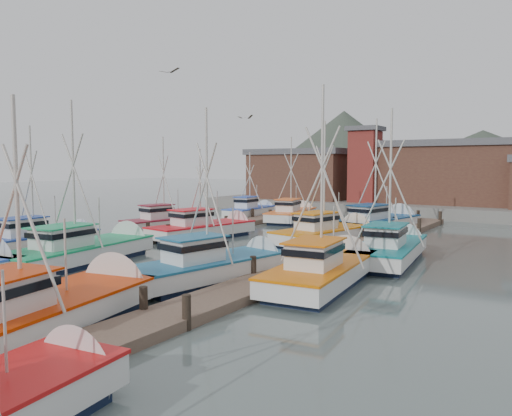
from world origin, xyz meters
The scene contains 22 objects.
ground centered at (0.00, 0.00, 0.00)m, with size 260.00×260.00×0.00m, color #435150.
dock_left centered at (-7.00, 4.04, 0.21)m, with size 2.30×46.00×1.50m.
dock_right centered at (7.00, 4.04, 0.21)m, with size 2.30×46.00×1.50m.
quay centered at (0.00, 37.00, 0.60)m, with size 44.00×16.00×1.20m, color gray.
shed_left centered at (-11.00, 35.00, 4.34)m, with size 12.72×8.48×6.20m.
shed_center centered at (6.00, 37.00, 4.69)m, with size 14.84×9.54×6.90m.
lookout_tower centered at (-2.00, 33.00, 5.55)m, with size 3.60×3.60×8.50m.
distant_hills centered at (-12.76, 122.59, 0.00)m, with size 175.00×140.00×42.00m.
boat_1 centered at (4.18, -11.75, 0.68)m, with size 5.02×10.65×8.53m.
boat_4 centered at (-4.35, -3.34, 0.68)m, with size 4.32×10.18×9.81m.
boat_5 centered at (4.53, -2.75, 0.68)m, with size 4.23×9.06×8.77m.
boat_6 centered at (-9.80, -2.37, 0.68)m, with size 3.50×8.45×8.55m.
boat_7 centered at (9.15, -0.70, 0.69)m, with size 3.92×9.35×9.71m.
boat_8 centered at (-4.55, 7.74, 0.68)m, with size 4.25×9.37×7.37m.
boat_9 centered at (4.13, 10.55, 0.68)m, with size 4.56×9.64×9.24m.
boat_10 centered at (-9.60, 9.09, 0.68)m, with size 3.66×8.09×8.29m.
boat_11 centered at (9.82, 6.48, 0.68)m, with size 3.93×9.43×9.35m.
boat_12 centered at (-4.57, 20.92, 0.68)m, with size 4.28×9.11×8.83m.
boat_13 centered at (4.79, 18.84, 0.69)m, with size 4.82×10.65×10.15m.
boat_14 centered at (-9.61, 21.45, 0.68)m, with size 3.01×7.98×7.29m.
gull_near centered at (-0.20, -0.87, 10.48)m, with size 1.55×0.64×0.24m.
gull_far centered at (0.23, 5.76, 8.52)m, with size 1.47×0.64×0.24m.
Camera 1 is at (18.76, -21.23, 5.48)m, focal length 35.00 mm.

